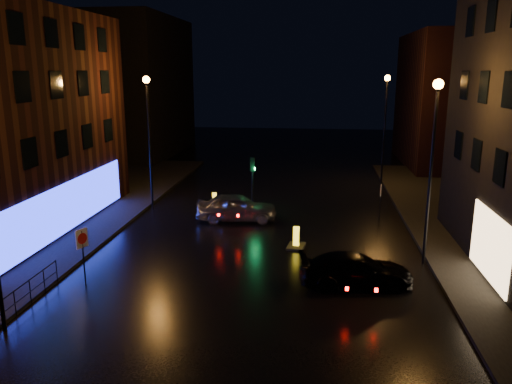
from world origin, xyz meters
TOP-DOWN VIEW (x-y plane):
  - ground at (0.00, 0.00)m, footprint 120.00×120.00m
  - pavement_left at (-14.00, 8.00)m, footprint 12.00×44.00m
  - building_far_left at (-16.00, 35.00)m, footprint 8.00×16.00m
  - building_far_right at (15.00, 32.00)m, footprint 8.00×14.00m
  - street_lamp_lfar at (-7.80, 14.00)m, footprint 0.44×0.44m
  - street_lamp_rnear at (7.80, 6.00)m, footprint 0.44×0.44m
  - street_lamp_rfar at (7.80, 22.00)m, footprint 0.44×0.44m
  - traffic_signal at (-1.20, 14.00)m, footprint 1.40×2.40m
  - guard_railing at (-8.00, -1.00)m, footprint 0.05×6.04m
  - silver_hatchback at (-1.87, 11.73)m, footprint 4.92×2.43m
  - dark_sedan at (4.50, 3.19)m, footprint 4.90×2.52m
  - bollard_near at (1.85, 7.50)m, footprint 0.98×1.34m
  - bollard_far at (-3.74, 14.33)m, footprint 1.09×1.33m
  - road_sign_left at (-6.75, 1.99)m, footprint 0.29×0.55m
  - road_sign_right at (6.67, 13.40)m, footprint 0.13×0.49m

SIDE VIEW (x-z plane):
  - ground at x=0.00m, z-range 0.00..0.00m
  - pavement_left at x=-14.00m, z-range 0.00..0.15m
  - bollard_far at x=-3.74m, z-range -0.28..0.72m
  - bollard_near at x=1.85m, z-range -0.30..0.78m
  - traffic_signal at x=-1.20m, z-range -1.22..2.23m
  - dark_sedan at x=4.50m, z-range 0.00..1.36m
  - guard_railing at x=-8.00m, z-range 0.24..1.24m
  - silver_hatchback at x=-1.87m, z-range 0.00..1.61m
  - road_sign_right at x=6.67m, z-range 0.50..2.53m
  - road_sign_left at x=-6.75m, z-range 0.60..3.01m
  - street_lamp_lfar at x=-7.80m, z-range 1.38..9.75m
  - street_lamp_rnear at x=7.80m, z-range 1.38..9.75m
  - street_lamp_rfar at x=7.80m, z-range 1.38..9.75m
  - building_far_right at x=15.00m, z-range 0.00..12.00m
  - building_far_left at x=-16.00m, z-range 0.00..14.00m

